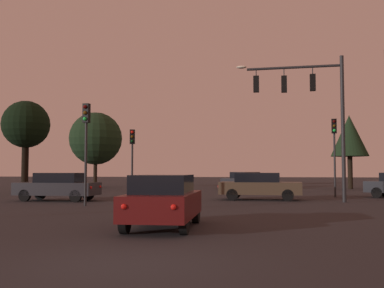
# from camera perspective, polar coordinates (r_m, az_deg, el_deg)

# --- Properties ---
(ground_plane) EXTENTS (168.00, 168.00, 0.00)m
(ground_plane) POSITION_cam_1_polar(r_m,az_deg,el_deg) (32.33, 5.34, -6.27)
(ground_plane) COLOR #262326
(ground_plane) RESTS_ON ground
(traffic_signal_mast_arm) EXTENTS (5.66, 0.50, 7.70)m
(traffic_signal_mast_arm) POSITION_cam_1_polar(r_m,az_deg,el_deg) (24.96, 14.66, 5.33)
(traffic_signal_mast_arm) COLOR #232326
(traffic_signal_mast_arm) RESTS_ON ground
(traffic_light_corner_left) EXTENTS (0.34, 0.37, 4.20)m
(traffic_light_corner_left) POSITION_cam_1_polar(r_m,az_deg,el_deg) (28.28, -7.55, -0.64)
(traffic_light_corner_left) COLOR #232326
(traffic_light_corner_left) RESTS_ON ground
(traffic_light_corner_right) EXTENTS (0.31, 0.36, 4.86)m
(traffic_light_corner_right) POSITION_cam_1_polar(r_m,az_deg,el_deg) (29.35, 17.52, 0.24)
(traffic_light_corner_right) COLOR #232326
(traffic_light_corner_right) RESTS_ON ground
(traffic_light_median) EXTENTS (0.32, 0.36, 4.78)m
(traffic_light_median) POSITION_cam_1_polar(r_m,az_deg,el_deg) (21.68, -13.23, 1.28)
(traffic_light_median) COLOR #232326
(traffic_light_median) RESTS_ON ground
(car_nearside_lane) EXTENTS (1.95, 4.13, 1.52)m
(car_nearside_lane) POSITION_cam_1_polar(r_m,az_deg,el_deg) (13.04, -3.62, -7.09)
(car_nearside_lane) COLOR #4C0F0F
(car_nearside_lane) RESTS_ON ground
(car_crossing_left) EXTENTS (4.49, 1.87, 1.52)m
(car_crossing_left) POSITION_cam_1_polar(r_m,az_deg,el_deg) (25.72, -16.54, -5.12)
(car_crossing_left) COLOR #232328
(car_crossing_left) RESTS_ON ground
(car_crossing_right) EXTENTS (4.65, 1.97, 1.52)m
(car_crossing_right) POSITION_cam_1_polar(r_m,az_deg,el_deg) (25.75, 8.53, -5.22)
(car_crossing_right) COLOR #473828
(car_crossing_right) RESTS_ON ground
(car_parked_lot) EXTENTS (3.86, 4.37, 1.52)m
(car_parked_lot) POSITION_cam_1_polar(r_m,az_deg,el_deg) (39.43, 6.60, -4.59)
(car_parked_lot) COLOR #232328
(car_parked_lot) RESTS_ON ground
(tree_center_horizon) EXTENTS (3.33, 3.33, 6.65)m
(tree_center_horizon) POSITION_cam_1_polar(r_m,az_deg,el_deg) (43.14, 19.24, 0.94)
(tree_center_horizon) COLOR black
(tree_center_horizon) RESTS_ON ground
(tree_right_cluster) EXTENTS (3.46, 3.46, 6.77)m
(tree_right_cluster) POSITION_cam_1_polar(r_m,az_deg,el_deg) (35.37, -20.22, 2.23)
(tree_right_cluster) COLOR black
(tree_right_cluster) RESTS_ON ground
(tree_lot_edge) EXTENTS (5.09, 5.09, 7.31)m
(tree_lot_edge) POSITION_cam_1_polar(r_m,az_deg,el_deg) (44.83, -12.05, 0.67)
(tree_lot_edge) COLOR black
(tree_lot_edge) RESTS_ON ground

